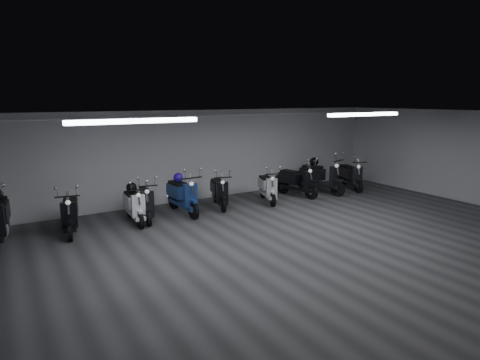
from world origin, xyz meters
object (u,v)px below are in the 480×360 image
scooter_1 (70,207)px  scooter_6 (268,183)px  scooter_8 (321,172)px  scooter_5 (219,187)px  scooter_4 (183,190)px  scooter_9 (351,171)px  scooter_7 (297,176)px  helmet_1 (314,162)px  helmet_0 (178,177)px  helmet_3 (131,187)px  scooter_2 (134,200)px  scooter_3 (145,196)px

scooter_1 → scooter_6: 5.67m
scooter_6 → scooter_8: size_ratio=0.83×
scooter_1 → scooter_5: bearing=14.1°
scooter_5 → scooter_8: size_ratio=0.85×
scooter_8 → scooter_4: bearing=161.4°
scooter_6 → scooter_9: 3.49m
scooter_7 → helmet_1: size_ratio=6.08×
scooter_1 → helmet_1: scooter_1 is taller
helmet_0 → helmet_1: bearing=-1.4°
scooter_7 → scooter_8: (0.98, -0.07, 0.07)m
scooter_5 → scooter_9: size_ratio=0.95×
scooter_8 → helmet_3: (-6.33, 0.23, 0.16)m
scooter_4 → scooter_8: bearing=-4.6°
scooter_1 → scooter_6: bearing=10.7°
scooter_4 → scooter_7: scooter_4 is taller
scooter_1 → helmet_3: bearing=20.1°
scooter_6 → scooter_9: size_ratio=0.93×
helmet_0 → scooter_2: bearing=-164.6°
scooter_3 → scooter_5: (2.27, 0.10, -0.02)m
scooter_7 → scooter_1: bearing=167.9°
scooter_5 → scooter_6: 1.58m
scooter_1 → helmet_0: (2.91, 0.41, 0.35)m
helmet_1 → scooter_5: bearing=-179.2°
scooter_3 → scooter_6: 3.83m
scooter_6 → helmet_3: 4.15m
scooter_6 → scooter_9: (3.49, -0.08, 0.04)m
scooter_3 → scooter_5: 2.27m
scooter_8 → scooter_3: bearing=161.8°
scooter_7 → helmet_1: bearing=-0.6°
scooter_2 → helmet_1: (6.26, 0.26, 0.44)m
scooter_2 → scooter_4: (1.39, 0.12, 0.08)m
helmet_3 → scooter_7: bearing=-1.8°
helmet_0 → helmet_3: helmet_0 is taller
scooter_1 → scooter_6: scooter_1 is taller
scooter_9 → scooter_8: bearing=-166.8°
scooter_7 → scooter_8: scooter_8 is taller
scooter_3 → scooter_5: scooter_3 is taller
helmet_1 → scooter_9: bearing=-15.4°
scooter_7 → scooter_4: bearing=166.3°
scooter_8 → scooter_7: bearing=159.0°
scooter_6 → scooter_9: bearing=17.7°
scooter_1 → scooter_7: size_ratio=0.96×
scooter_3 → helmet_0: bearing=24.3°
scooter_7 → scooter_9: size_ratio=1.02×
scooter_8 → scooter_6: bearing=163.8°
scooter_8 → helmet_1: (-0.08, 0.26, 0.32)m
helmet_0 → helmet_1: size_ratio=0.91×
scooter_4 → scooter_6: size_ratio=1.14×
scooter_5 → helmet_0: 1.27m
scooter_3 → helmet_1: (5.95, 0.15, 0.41)m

